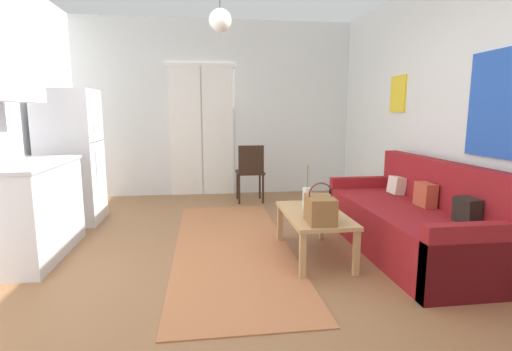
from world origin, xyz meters
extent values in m
cube|color=#8E603D|center=(0.00, 0.00, -0.05)|extent=(5.05, 7.40, 0.10)
cube|color=silver|center=(0.00, 3.45, 1.41)|extent=(4.65, 0.10, 2.83)
cube|color=white|center=(-0.51, 3.39, 1.04)|extent=(0.51, 0.02, 2.08)
cube|color=white|center=(0.02, 3.39, 1.04)|extent=(0.51, 0.02, 2.08)
cube|color=white|center=(-0.25, 3.39, 2.11)|extent=(1.12, 0.03, 0.06)
cube|color=silver|center=(2.27, 0.00, 1.41)|extent=(0.10, 7.00, 2.83)
cube|color=blue|center=(2.21, -0.07, 1.43)|extent=(0.02, 0.72, 0.89)
cube|color=yellow|center=(2.21, 1.64, 1.59)|extent=(0.02, 0.36, 0.45)
cube|color=#B26B42|center=(0.04, 0.78, 0.01)|extent=(1.14, 3.25, 0.01)
cube|color=maroon|center=(1.70, 0.38, 0.23)|extent=(0.84, 2.09, 0.46)
cube|color=maroon|center=(2.05, 0.38, 0.45)|extent=(0.15, 2.09, 0.90)
cube|color=maroon|center=(1.70, -0.61, 0.29)|extent=(0.84, 0.11, 0.58)
cube|color=maroon|center=(1.70, 1.37, 0.29)|extent=(0.84, 0.11, 0.58)
cube|color=black|center=(1.90, -0.21, 0.56)|extent=(0.14, 0.22, 0.22)
cube|color=#B74C33|center=(1.89, 0.38, 0.57)|extent=(0.13, 0.23, 0.23)
cube|color=beige|center=(1.91, 0.97, 0.55)|extent=(0.15, 0.20, 0.20)
cube|color=tan|center=(0.79, 0.40, 0.41)|extent=(0.54, 1.02, 0.04)
cube|color=tan|center=(0.56, -0.07, 0.20)|extent=(0.05, 0.05, 0.39)
cube|color=tan|center=(1.03, -0.07, 0.20)|extent=(0.05, 0.05, 0.39)
cube|color=tan|center=(0.56, 0.87, 0.20)|extent=(0.05, 0.05, 0.39)
cube|color=tan|center=(1.03, 0.87, 0.20)|extent=(0.05, 0.05, 0.39)
cylinder|color=beige|center=(0.76, 0.54, 0.53)|extent=(0.09, 0.09, 0.21)
cylinder|color=#477F42|center=(0.76, 0.54, 0.75)|extent=(0.01, 0.01, 0.22)
cube|color=brown|center=(0.75, 0.08, 0.54)|extent=(0.24, 0.34, 0.22)
torus|color=#512319|center=(0.75, 0.08, 0.67)|extent=(0.21, 0.01, 0.21)
cube|color=white|center=(-1.83, 1.93, 0.82)|extent=(0.63, 0.64, 1.63)
cube|color=#4C4C51|center=(-1.51, 1.93, 1.01)|extent=(0.01, 0.62, 0.01)
cylinder|color=#B7BABF|center=(-1.50, 1.76, 1.20)|extent=(0.02, 0.02, 0.23)
cylinder|color=#B7BABF|center=(-1.50, 1.76, 0.72)|extent=(0.02, 0.02, 0.36)
cube|color=silver|center=(-1.84, 0.74, 0.44)|extent=(0.58, 1.21, 0.87)
cube|color=#B7BABF|center=(-1.84, 0.74, 0.89)|extent=(0.61, 1.24, 0.03)
cube|color=#999BA0|center=(-1.84, 0.62, 0.84)|extent=(0.36, 0.40, 0.10)
cylinder|color=black|center=(0.65, 2.94, 0.22)|extent=(0.03, 0.03, 0.44)
cylinder|color=black|center=(0.29, 2.94, 0.22)|extent=(0.03, 0.03, 0.44)
cylinder|color=black|center=(0.65, 2.60, 0.22)|extent=(0.03, 0.03, 0.44)
cylinder|color=black|center=(0.29, 2.60, 0.22)|extent=(0.03, 0.03, 0.44)
cube|color=black|center=(0.47, 2.77, 0.45)|extent=(0.42, 0.40, 0.04)
cube|color=black|center=(0.47, 2.59, 0.67)|extent=(0.38, 0.03, 0.42)
sphere|color=white|center=(-0.02, 1.33, 2.33)|extent=(0.24, 0.24, 0.24)
camera|label=1|loc=(-0.21, -2.97, 1.35)|focal=26.81mm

